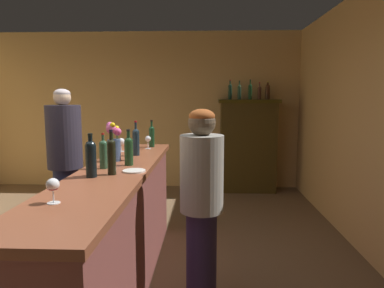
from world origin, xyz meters
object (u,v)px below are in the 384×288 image
at_px(wine_bottle_chardonnay, 111,155).
at_px(wine_glass_spare, 53,186).
at_px(bartender, 202,199).
at_px(wine_glass_rear, 148,140).
at_px(wine_bottle_riesling, 91,157).
at_px(display_bottle_center, 250,91).
at_px(bar_counter, 117,232).
at_px(wine_glass_mid, 121,142).
at_px(display_cabinet, 248,144).
at_px(wine_bottle_syrah, 103,153).
at_px(wine_bottle_malbec, 129,150).
at_px(wine_bottle_pinot, 136,141).
at_px(display_bottle_midleft, 239,91).
at_px(display_bottle_right, 268,91).
at_px(wine_glass_front, 129,149).
at_px(patron_near_entrance, 65,162).
at_px(display_bottle_left, 230,91).
at_px(display_bottle_midright, 259,92).
at_px(wine_bottle_merlot, 152,135).
at_px(cheese_plate, 134,171).
at_px(flower_arrangement, 114,142).

distance_m(wine_bottle_chardonnay, wine_glass_spare, 0.73).
bearing_deg(bartender, wine_glass_rear, -58.50).
height_order(wine_bottle_riesling, display_bottle_center, display_bottle_center).
xyz_separation_m(bar_counter, wine_glass_mid, (-0.17, 0.91, 0.63)).
relative_size(display_cabinet, wine_bottle_syrah, 5.52).
height_order(display_cabinet, wine_bottle_malbec, display_cabinet).
height_order(wine_bottle_pinot, display_bottle_midleft, display_bottle_midleft).
bearing_deg(display_bottle_right, wine_bottle_syrah, -119.15).
distance_m(display_bottle_midleft, display_bottle_right, 0.48).
xyz_separation_m(bar_counter, wine_glass_front, (0.03, 0.39, 0.63)).
relative_size(wine_bottle_chardonnay, wine_bottle_malbec, 1.10).
height_order(display_bottle_center, patron_near_entrance, display_bottle_center).
xyz_separation_m(bar_counter, bartender, (0.70, -0.12, 0.32)).
bearing_deg(wine_glass_front, bar_counter, -93.78).
bearing_deg(wine_bottle_pinot, wine_glass_spare, -94.86).
height_order(bar_counter, patron_near_entrance, patron_near_entrance).
relative_size(display_bottle_left, display_bottle_center, 0.99).
height_order(display_bottle_midright, display_bottle_right, display_bottle_right).
bearing_deg(bar_counter, wine_glass_mid, 100.53).
height_order(wine_bottle_syrah, bartender, bartender).
bearing_deg(wine_bottle_merlot, bar_counter, -94.52).
height_order(cheese_plate, bartender, bartender).
xyz_separation_m(display_cabinet, wine_bottle_malbec, (-1.37, -3.19, 0.37)).
bearing_deg(wine_bottle_pinot, display_bottle_center, 62.02).
relative_size(wine_glass_spare, display_bottle_midright, 0.48).
bearing_deg(bartender, wine_bottle_syrah, -5.18).
bearing_deg(display_bottle_midleft, display_bottle_midright, 0.00).
xyz_separation_m(wine_bottle_pinot, display_bottle_left, (1.09, 2.69, 0.53)).
bearing_deg(flower_arrangement, wine_glass_spare, -89.82).
relative_size(wine_glass_front, display_bottle_left, 0.43).
relative_size(display_bottle_right, bartender, 0.19).
xyz_separation_m(bar_counter, wine_bottle_chardonnay, (0.03, -0.20, 0.68)).
bearing_deg(wine_glass_rear, wine_bottle_chardonnay, -92.15).
distance_m(wine_bottle_malbec, bartender, 0.76).
bearing_deg(wine_bottle_malbec, wine_glass_mid, 108.32).
xyz_separation_m(display_bottle_midleft, display_bottle_midright, (0.34, 0.00, -0.01)).
distance_m(bar_counter, wine_bottle_merlot, 1.43).
relative_size(wine_bottle_chardonnay, wine_glass_front, 2.35).
distance_m(wine_bottle_merlot, display_bottle_left, 2.39).
bearing_deg(display_bottle_center, wine_glass_mid, -123.72).
relative_size(wine_bottle_riesling, flower_arrangement, 0.90).
bearing_deg(cheese_plate, wine_glass_mid, 108.92).
height_order(wine_glass_mid, bartender, bartender).
xyz_separation_m(wine_bottle_merlot, patron_near_entrance, (-0.90, -0.30, -0.26)).
xyz_separation_m(display_cabinet, display_bottle_midleft, (-0.16, 0.00, 0.90)).
relative_size(wine_bottle_malbec, bartender, 0.20).
height_order(flower_arrangement, bartender, bartender).
relative_size(display_bottle_midleft, bartender, 0.20).
relative_size(wine_bottle_syrah, bartender, 0.19).
distance_m(display_bottle_midleft, patron_near_entrance, 3.27).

